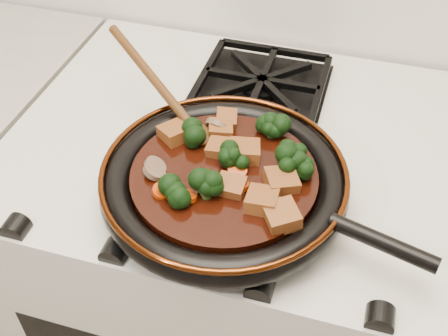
# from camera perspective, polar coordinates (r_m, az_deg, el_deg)

# --- Properties ---
(stove) EXTENTS (0.76, 0.60, 0.90)m
(stove) POSITION_cam_1_polar(r_m,az_deg,el_deg) (1.27, 1.33, -12.54)
(stove) COLOR beige
(stove) RESTS_ON ground
(burner_grate_front) EXTENTS (0.23, 0.23, 0.03)m
(burner_grate_front) POSITION_cam_1_polar(r_m,az_deg,el_deg) (0.82, -0.76, -2.38)
(burner_grate_front) COLOR black
(burner_grate_front) RESTS_ON stove
(burner_grate_back) EXTENTS (0.23, 0.23, 0.03)m
(burner_grate_back) POSITION_cam_1_polar(r_m,az_deg,el_deg) (1.03, 3.86, 8.49)
(burner_grate_back) COLOR black
(burner_grate_back) RESTS_ON stove
(skillet) EXTENTS (0.47, 0.35, 0.05)m
(skillet) POSITION_cam_1_polar(r_m,az_deg,el_deg) (0.79, 0.13, -1.41)
(skillet) COLOR black
(skillet) RESTS_ON burner_grate_front
(braising_sauce) EXTENTS (0.26, 0.26, 0.02)m
(braising_sauce) POSITION_cam_1_polar(r_m,az_deg,el_deg) (0.79, -0.00, -1.10)
(braising_sauce) COLOR black
(braising_sauce) RESTS_ON skillet
(tofu_cube_0) EXTENTS (0.04, 0.05, 0.03)m
(tofu_cube_0) POSITION_cam_1_polar(r_m,az_deg,el_deg) (0.74, 3.91, -3.34)
(tofu_cube_0) COLOR brown
(tofu_cube_0) RESTS_ON braising_sauce
(tofu_cube_1) EXTENTS (0.06, 0.06, 0.03)m
(tofu_cube_1) POSITION_cam_1_polar(r_m,az_deg,el_deg) (0.84, -5.07, 3.55)
(tofu_cube_1) COLOR brown
(tofu_cube_1) RESTS_ON braising_sauce
(tofu_cube_2) EXTENTS (0.04, 0.04, 0.02)m
(tofu_cube_2) POSITION_cam_1_polar(r_m,az_deg,el_deg) (0.75, 0.72, -1.93)
(tofu_cube_2) COLOR brown
(tofu_cube_2) RESTS_ON braising_sauce
(tofu_cube_3) EXTENTS (0.04, 0.04, 0.02)m
(tofu_cube_3) POSITION_cam_1_polar(r_m,az_deg,el_deg) (0.81, -0.33, 1.98)
(tofu_cube_3) COLOR brown
(tofu_cube_3) RESTS_ON braising_sauce
(tofu_cube_4) EXTENTS (0.05, 0.05, 0.03)m
(tofu_cube_4) POSITION_cam_1_polar(r_m,az_deg,el_deg) (0.80, 2.06, 1.65)
(tofu_cube_4) COLOR brown
(tofu_cube_4) RESTS_ON braising_sauce
(tofu_cube_5) EXTENTS (0.05, 0.05, 0.02)m
(tofu_cube_5) POSITION_cam_1_polar(r_m,az_deg,el_deg) (0.84, -0.38, 3.88)
(tofu_cube_5) COLOR brown
(tofu_cube_5) RESTS_ON braising_sauce
(tofu_cube_6) EXTENTS (0.04, 0.04, 0.03)m
(tofu_cube_6) POSITION_cam_1_polar(r_m,az_deg,el_deg) (0.86, 0.24, 4.94)
(tofu_cube_6) COLOR brown
(tofu_cube_6) RESTS_ON braising_sauce
(tofu_cube_7) EXTENTS (0.06, 0.06, 0.03)m
(tofu_cube_7) POSITION_cam_1_polar(r_m,az_deg,el_deg) (0.76, 5.84, -1.37)
(tofu_cube_7) COLOR brown
(tofu_cube_7) RESTS_ON braising_sauce
(tofu_cube_8) EXTENTS (0.06, 0.06, 0.03)m
(tofu_cube_8) POSITION_cam_1_polar(r_m,az_deg,el_deg) (0.72, 5.88, -4.89)
(tofu_cube_8) COLOR brown
(tofu_cube_8) RESTS_ON braising_sauce
(broccoli_floret_0) EXTENTS (0.09, 0.09, 0.07)m
(broccoli_floret_0) POSITION_cam_1_polar(r_m,az_deg,el_deg) (0.78, 0.96, 0.75)
(broccoli_floret_0) COLOR black
(broccoli_floret_0) RESTS_ON braising_sauce
(broccoli_floret_1) EXTENTS (0.09, 0.09, 0.07)m
(broccoli_floret_1) POSITION_cam_1_polar(r_m,az_deg,el_deg) (0.84, 4.78, 3.93)
(broccoli_floret_1) COLOR black
(broccoli_floret_1) RESTS_ON braising_sauce
(broccoli_floret_2) EXTENTS (0.08, 0.08, 0.05)m
(broccoli_floret_2) POSITION_cam_1_polar(r_m,az_deg,el_deg) (0.83, -2.87, 3.23)
(broccoli_floret_2) COLOR black
(broccoli_floret_2) RESTS_ON braising_sauce
(broccoli_floret_3) EXTENTS (0.08, 0.08, 0.07)m
(broccoli_floret_3) POSITION_cam_1_polar(r_m,az_deg,el_deg) (0.79, 6.69, 1.09)
(broccoli_floret_3) COLOR black
(broccoli_floret_3) RESTS_ON braising_sauce
(broccoli_floret_4) EXTENTS (0.09, 0.09, 0.06)m
(broccoli_floret_4) POSITION_cam_1_polar(r_m,az_deg,el_deg) (0.75, -4.83, -2.63)
(broccoli_floret_4) COLOR black
(broccoli_floret_4) RESTS_ON braising_sauce
(broccoli_floret_5) EXTENTS (0.08, 0.08, 0.08)m
(broccoli_floret_5) POSITION_cam_1_polar(r_m,az_deg,el_deg) (0.74, -1.87, -2.37)
(broccoli_floret_5) COLOR black
(broccoli_floret_5) RESTS_ON braising_sauce
(broccoli_floret_6) EXTENTS (0.09, 0.09, 0.06)m
(broccoli_floret_6) POSITION_cam_1_polar(r_m,az_deg,el_deg) (0.84, 4.66, 3.90)
(broccoli_floret_6) COLOR black
(broccoli_floret_6) RESTS_ON braising_sauce
(broccoli_floret_7) EXTENTS (0.08, 0.07, 0.05)m
(broccoli_floret_7) POSITION_cam_1_polar(r_m,az_deg,el_deg) (0.78, 7.36, -0.18)
(broccoli_floret_7) COLOR black
(broccoli_floret_7) RESTS_ON braising_sauce
(carrot_coin_0) EXTENTS (0.03, 0.03, 0.02)m
(carrot_coin_0) POSITION_cam_1_polar(r_m,az_deg,el_deg) (0.75, -3.84, -2.87)
(carrot_coin_0) COLOR #C13305
(carrot_coin_0) RESTS_ON braising_sauce
(carrot_coin_1) EXTENTS (0.03, 0.03, 0.01)m
(carrot_coin_1) POSITION_cam_1_polar(r_m,az_deg,el_deg) (0.76, 1.50, -1.73)
(carrot_coin_1) COLOR #C13305
(carrot_coin_1) RESTS_ON braising_sauce
(carrot_coin_2) EXTENTS (0.03, 0.03, 0.02)m
(carrot_coin_2) POSITION_cam_1_polar(r_m,az_deg,el_deg) (0.78, 1.38, -0.28)
(carrot_coin_2) COLOR #C13305
(carrot_coin_2) RESTS_ON braising_sauce
(carrot_coin_3) EXTENTS (0.03, 0.03, 0.02)m
(carrot_coin_3) POSITION_cam_1_polar(r_m,az_deg,el_deg) (0.76, -6.34, -2.35)
(carrot_coin_3) COLOR #C13305
(carrot_coin_3) RESTS_ON braising_sauce
(mushroom_slice_0) EXTENTS (0.04, 0.04, 0.03)m
(mushroom_slice_0) POSITION_cam_1_polar(r_m,az_deg,el_deg) (0.73, 5.23, -4.02)
(mushroom_slice_0) COLOR brown
(mushroom_slice_0) RESTS_ON braising_sauce
(mushroom_slice_1) EXTENTS (0.04, 0.04, 0.02)m
(mushroom_slice_1) POSITION_cam_1_polar(r_m,az_deg,el_deg) (0.79, -7.00, 0.20)
(mushroom_slice_1) COLOR brown
(mushroom_slice_1) RESTS_ON braising_sauce
(mushroom_slice_2) EXTENTS (0.04, 0.03, 0.04)m
(mushroom_slice_2) POSITION_cam_1_polar(r_m,az_deg,el_deg) (0.85, -0.65, 4.30)
(mushroom_slice_2) COLOR brown
(mushroom_slice_2) RESTS_ON braising_sauce
(mushroom_slice_3) EXTENTS (0.04, 0.04, 0.02)m
(mushroom_slice_3) POSITION_cam_1_polar(r_m,az_deg,el_deg) (0.78, -7.09, -0.33)
(mushroom_slice_3) COLOR brown
(mushroom_slice_3) RESTS_ON braising_sauce
(wooden_spoon) EXTENTS (0.14, 0.12, 0.25)m
(wooden_spoon) POSITION_cam_1_polar(r_m,az_deg,el_deg) (0.87, -5.41, 6.82)
(wooden_spoon) COLOR #4E2B10
(wooden_spoon) RESTS_ON braising_sauce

